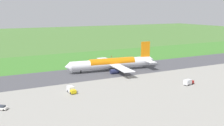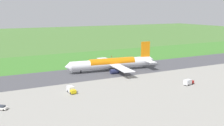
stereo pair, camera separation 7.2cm
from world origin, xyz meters
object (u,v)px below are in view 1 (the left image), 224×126
Objects in this scene: airliner_main at (113,63)px; no_stopping_sign at (111,57)px; service_truck_baggage at (188,82)px; service_truck_fuel at (71,90)px; traffic_cone_orange at (104,59)px; service_car_followme at (1,108)px.

no_stopping_sign is (-16.23, -32.43, -3.02)m from airliner_main.
no_stopping_sign is at bearing -116.58° from airliner_main.
service_truck_fuel is at bearing -14.75° from service_truck_baggage.
airliner_main is at bearing -68.51° from service_truck_baggage.
airliner_main is 98.42× the size of traffic_cone_orange.
service_truck_fuel is 80.16m from no_stopping_sign.
airliner_main is at bearing 63.42° from no_stopping_sign.
service_truck_fuel is 78.54m from traffic_cone_orange.
airliner_main is 73.36m from service_car_followme.
service_truck_baggage is at bearing 90.50° from no_stopping_sign.
service_car_followme is (80.17, -5.95, -0.56)m from service_truck_baggage.
service_truck_baggage is 80.39m from service_car_followme.
airliner_main reaches higher than service_truck_baggage.
traffic_cone_orange is at bearing -85.88° from service_truck_baggage.
service_car_followme reaches higher than traffic_cone_orange.
traffic_cone_orange is (5.55, -77.05, -1.13)m from service_truck_baggage.
service_truck_fuel is at bearing 50.26° from no_stopping_sign.
traffic_cone_orange is (-74.62, -71.10, -0.57)m from service_car_followme.
airliner_main is 36.23m from traffic_cone_orange.
airliner_main reaches higher than service_truck_fuel.
airliner_main is 24.29× the size of no_stopping_sign.
service_car_followme is 1.99× the size of no_stopping_sign.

